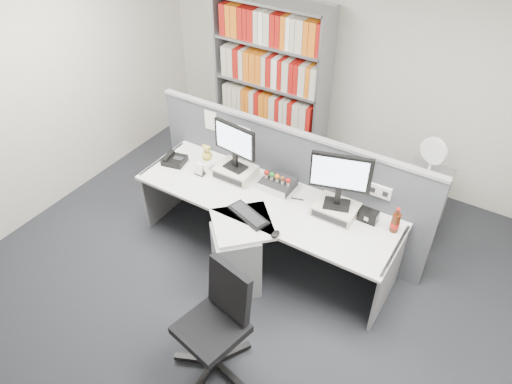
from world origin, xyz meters
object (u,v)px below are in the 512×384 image
Objects in this scene: monitor_right at (340,177)px; filing_cabinet at (419,204)px; shelving_unit at (271,86)px; speaker at (368,216)px; monitor_left at (235,143)px; mouse at (275,234)px; cola_bottle at (395,223)px; desktop_pc at (278,184)px; desk_phone at (174,160)px; desk at (253,233)px; keyboard at (248,215)px; office_chair at (218,320)px; desk_fan at (433,153)px; desk_calendar at (200,170)px.

monitor_right reaches higher than filing_cabinet.
shelving_unit is 2.86× the size of filing_cabinet.
shelving_unit reaches higher than speaker.
mouse is (0.78, -0.54, -0.37)m from monitor_left.
speaker is (0.28, 0.06, -0.37)m from monitor_right.
cola_bottle is (0.25, -0.00, 0.04)m from speaker.
desktop_pc is 1.69m from shelving_unit.
monitor_right is 1.40m from filing_cabinet.
monitor_left reaches higher than desk_phone.
desk is 25.07× the size of mouse.
desk_phone is (-1.77, -0.15, -0.39)m from monitor_right.
keyboard is (0.44, -0.45, -0.38)m from monitor_left.
office_chair is (0.32, -1.47, -0.24)m from desktop_pc.
office_chair is (0.77, -1.41, -0.59)m from monitor_left.
desktop_pc is 0.65× the size of desk_fan.
mouse reaches higher than filing_cabinet.
mouse is 0.89m from office_chair.
desk_phone is at bearing -174.76° from cola_bottle.
desk_fan reaches higher than cola_bottle.
keyboard is at bearing 109.19° from office_chair.
desk_fan is (2.10, -0.45, 0.02)m from shelving_unit.
keyboard is 0.46× the size of office_chair.
cola_bottle is at bearing 2.12° from monitor_left.
desk is at bearing -15.49° from desk_calendar.
desk is 1.31m from cola_bottle.
monitor_right is 2.07× the size of desk_phone.
monitor_left is 1.91× the size of cola_bottle.
shelving_unit is 2.24m from filing_cabinet.
desk_calendar is at bearing -163.51° from desktop_pc.
desk_fan reaches higher than office_chair.
keyboard is at bearing -156.70° from cola_bottle.
monitor_left is 1.94m from desk_fan.
cola_bottle is at bearing 59.83° from office_chair.
monitor_right is 1.16m from desk_fan.
filing_cabinet is (1.19, 0.96, -0.41)m from desktop_pc.
monitor_right reaches higher than desk_fan.
keyboard is 3.60× the size of desk_calendar.
filing_cabinet is (2.32, 1.17, -0.41)m from desk_phone.
keyboard is 1.94m from filing_cabinet.
keyboard is 0.96× the size of desk_fan.
monitor_right is 0.47m from speaker.
keyboard is 1.30m from cola_bottle.
desk_phone is at bearing 164.84° from mouse.
desk is 2.65× the size of office_chair.
keyboard is (-0.02, -0.51, -0.03)m from desktop_pc.
office_chair is at bearing -72.35° from desk.
desk_calendar reaches higher than keyboard.
keyboard is at bearing -95.54° from desk.
desk is at bearing -40.70° from monitor_left.
desk is 5.47× the size of desk_fan.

